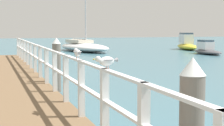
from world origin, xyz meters
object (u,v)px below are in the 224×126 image
(boat_4, at_px, (83,47))
(seagull_foreground, at_px, (106,61))
(seagull_background, at_px, (77,52))
(boat_3, at_px, (187,44))
(boat_2, at_px, (207,49))
(dock_piling_far, at_px, (57,65))

(boat_4, bearing_deg, seagull_foreground, 64.24)
(seagull_background, relative_size, boat_4, 0.06)
(seagull_foreground, relative_size, boat_3, 0.09)
(seagull_background, relative_size, boat_3, 0.09)
(seagull_background, xyz_separation_m, boat_2, (15.23, 18.92, -1.25))
(boat_2, xyz_separation_m, boat_3, (1.77, 6.33, 0.17))
(dock_piling_far, bearing_deg, seagull_background, -94.57)
(boat_4, bearing_deg, boat_3, 165.15)
(seagull_foreground, xyz_separation_m, seagull_background, (0.01, 2.04, 0.00))
(seagull_foreground, height_order, boat_3, seagull_foreground)
(dock_piling_far, height_order, boat_4, boat_4)
(boat_3, bearing_deg, seagull_foreground, -108.50)
(seagull_foreground, height_order, seagull_background, same)
(boat_2, relative_size, boat_3, 0.79)
(dock_piling_far, height_order, boat_3, dock_piling_far)
(boat_2, height_order, boat_3, boat_3)
(dock_piling_far, xyz_separation_m, boat_2, (14.85, 14.17, -0.54))
(seagull_foreground, relative_size, seagull_background, 0.96)
(dock_piling_far, bearing_deg, boat_3, 50.96)
(boat_3, bearing_deg, dock_piling_far, -115.60)
(seagull_foreground, bearing_deg, boat_4, -35.18)
(boat_2, bearing_deg, seagull_foreground, -120.23)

